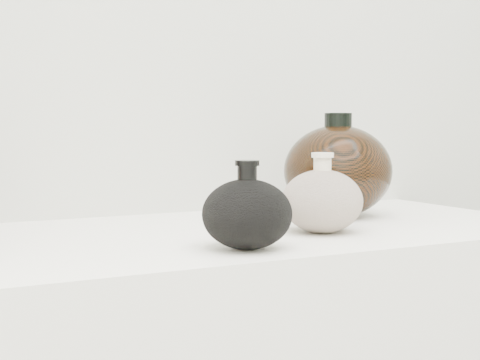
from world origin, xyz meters
name	(u,v)px	position (x,y,z in m)	size (l,w,h in m)	color
black_gourd_vase	(247,213)	(-0.01, 0.79, 0.95)	(0.13, 0.13, 0.12)	black
cream_gourd_vase	(322,200)	(0.16, 0.86, 0.95)	(0.16, 0.16, 0.12)	beige
right_round_pot	(338,170)	(0.30, 1.01, 0.99)	(0.24, 0.24, 0.19)	black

